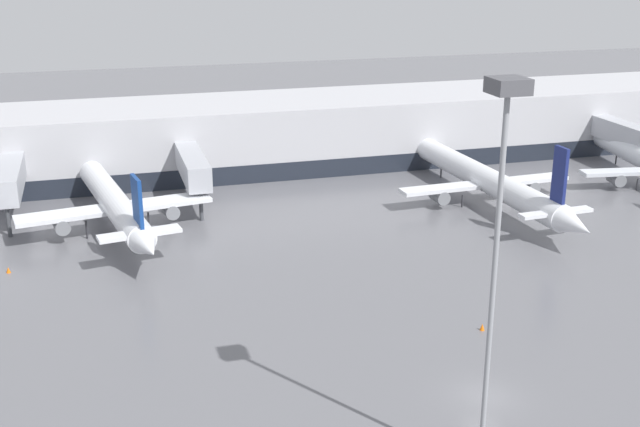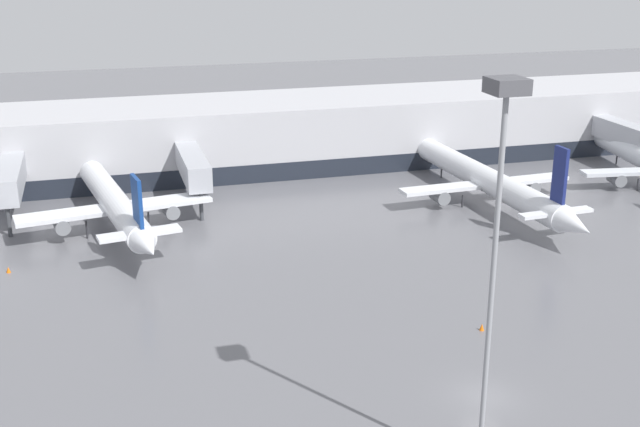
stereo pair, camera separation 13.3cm
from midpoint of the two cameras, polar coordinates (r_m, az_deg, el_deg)
The scene contains 7 objects.
ground_plane at distance 56.36m, azimuth 11.58°, elevation -12.62°, with size 320.00×320.00×0.00m, color slate.
terminal_building at distance 109.46m, azimuth -3.16°, elevation 5.74°, with size 160.00×29.19×9.00m.
parked_jet_0 at distance 86.15m, azimuth -14.39°, elevation 0.63°, with size 20.40×32.51×8.89m.
parked_jet_1 at distance 95.51m, azimuth 11.65°, elevation 2.40°, with size 21.36×39.42×9.92m.
traffic_cone_0 at distance 64.90m, azimuth 11.40°, elevation -7.91°, with size 0.38×0.38×0.57m.
traffic_cone_1 at distance 79.64m, azimuth -21.33°, elevation -3.76°, with size 0.42×0.42×0.55m.
apron_light_mast_0 at distance 41.85m, azimuth 12.67°, elevation 2.23°, with size 1.80×1.80×22.68m.
Camera 1 is at (-23.66, -42.23, 28.89)m, focal length 45.00 mm.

